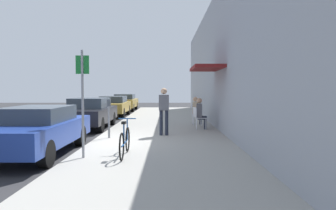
% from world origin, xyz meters
% --- Properties ---
extents(ground_plane, '(60.00, 60.00, 0.00)m').
position_xyz_m(ground_plane, '(0.00, 0.00, 0.00)').
color(ground_plane, '#2D2D30').
extents(sidewalk_slab, '(4.50, 32.00, 0.12)m').
position_xyz_m(sidewalk_slab, '(2.25, 2.00, 0.06)').
color(sidewalk_slab, '#9E9B93').
rests_on(sidewalk_slab, ground_plane).
extents(building_facade, '(1.40, 32.00, 5.93)m').
position_xyz_m(building_facade, '(4.65, 2.00, 2.96)').
color(building_facade, '#999EA8').
rests_on(building_facade, ground_plane).
extents(parked_car_0, '(1.80, 4.40, 1.30)m').
position_xyz_m(parked_car_0, '(-1.10, -1.45, 0.69)').
color(parked_car_0, navy).
rests_on(parked_car_0, ground_plane).
extents(parked_car_1, '(1.80, 4.40, 1.37)m').
position_xyz_m(parked_car_1, '(-1.10, 4.19, 0.72)').
color(parked_car_1, black).
rests_on(parked_car_1, ground_plane).
extents(parked_car_2, '(1.80, 4.40, 1.31)m').
position_xyz_m(parked_car_2, '(-1.10, 10.35, 0.70)').
color(parked_car_2, '#A58433').
rests_on(parked_car_2, ground_plane).
extents(parked_car_3, '(1.80, 4.40, 1.35)m').
position_xyz_m(parked_car_3, '(-1.10, 15.66, 0.71)').
color(parked_car_3, '#A58433').
rests_on(parked_car_3, ground_plane).
extents(parking_meter, '(0.12, 0.10, 1.32)m').
position_xyz_m(parking_meter, '(0.45, 0.69, 0.89)').
color(parking_meter, slate).
rests_on(parking_meter, sidewalk_slab).
extents(street_sign, '(0.32, 0.06, 2.60)m').
position_xyz_m(street_sign, '(0.40, -2.33, 1.64)').
color(street_sign, gray).
rests_on(street_sign, sidewalk_slab).
extents(bicycle_0, '(0.46, 1.71, 0.90)m').
position_xyz_m(bicycle_0, '(1.38, -2.15, 0.48)').
color(bicycle_0, black).
rests_on(bicycle_0, sidewalk_slab).
extents(cafe_chair_0, '(0.46, 0.46, 0.87)m').
position_xyz_m(cafe_chair_0, '(3.75, 3.02, 0.62)').
color(cafe_chair_0, silver).
rests_on(cafe_chair_0, sidewalk_slab).
extents(seated_patron_0, '(0.44, 0.37, 1.29)m').
position_xyz_m(seated_patron_0, '(3.81, 3.02, 0.82)').
color(seated_patron_0, '#232838').
rests_on(seated_patron_0, sidewalk_slab).
extents(cafe_chair_1, '(0.52, 0.52, 0.87)m').
position_xyz_m(cafe_chair_1, '(3.75, 3.81, 0.62)').
color(cafe_chair_1, silver).
rests_on(cafe_chair_1, sidewalk_slab).
extents(cafe_chair_2, '(0.52, 0.52, 0.87)m').
position_xyz_m(cafe_chair_2, '(3.75, 4.88, 0.62)').
color(cafe_chair_2, silver).
rests_on(cafe_chair_2, sidewalk_slab).
extents(seated_patron_2, '(0.48, 0.43, 1.29)m').
position_xyz_m(seated_patron_2, '(3.81, 4.87, 0.82)').
color(seated_patron_2, '#232838').
rests_on(seated_patron_2, sidewalk_slab).
extents(pedestrian_standing, '(0.36, 0.22, 1.70)m').
position_xyz_m(pedestrian_standing, '(2.31, 1.29, 1.12)').
color(pedestrian_standing, '#232838').
rests_on(pedestrian_standing, sidewalk_slab).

